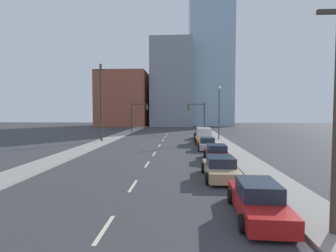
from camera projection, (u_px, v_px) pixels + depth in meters
name	position (u px, v px, depth m)	size (l,w,h in m)	color
sidewalk_left	(129.00, 132.00, 54.71)	(2.61, 105.25, 0.12)	gray
sidewalk_right	(208.00, 132.00, 53.84)	(2.61, 105.25, 0.12)	gray
lane_stripe_at_8m	(105.00, 229.00, 9.49)	(0.16, 2.40, 0.01)	beige
lane_stripe_at_13m	(133.00, 186.00, 15.01)	(0.16, 2.40, 0.01)	beige
lane_stripe_at_19m	(147.00, 164.00, 21.14)	(0.16, 2.40, 0.01)	beige
lane_stripe_at_25m	(154.00, 154.00, 26.37)	(0.16, 2.40, 0.01)	beige
lane_stripe_at_31m	(159.00, 146.00, 32.89)	(0.16, 2.40, 0.01)	beige
lane_stripe_at_37m	(163.00, 140.00, 38.82)	(0.16, 2.40, 0.01)	beige
lane_stripe_at_42m	(165.00, 137.00, 43.91)	(0.16, 2.40, 0.01)	beige
lane_stripe_at_47m	(167.00, 134.00, 49.09)	(0.16, 2.40, 0.01)	beige
building_brick_left	(124.00, 100.00, 78.44)	(14.00, 16.00, 15.73)	#9E513D
building_office_center	(172.00, 85.00, 81.42)	(12.00, 20.00, 25.05)	gray
building_glass_right	(209.00, 60.00, 84.34)	(13.00, 20.00, 41.88)	#99B7CC
traffic_signal_left	(136.00, 113.00, 54.20)	(3.57, 0.35, 6.20)	#38383D
traffic_signal_right	(200.00, 113.00, 53.51)	(3.57, 0.35, 6.20)	#38383D
utility_pole_left_mid	(101.00, 102.00, 36.80)	(1.60, 0.32, 10.90)	#473D33
street_lamp	(219.00, 109.00, 38.91)	(0.44, 0.44, 8.02)	#4C4C51
sedan_red	(258.00, 200.00, 10.61)	(2.15, 4.86, 1.44)	red
sedan_tan	(220.00, 168.00, 16.74)	(2.18, 4.79, 1.40)	tan
sedan_maroon	(217.00, 153.00, 23.02)	(2.19, 4.63, 1.36)	maroon
sedan_silver	(207.00, 144.00, 29.41)	(2.25, 4.37, 1.36)	#B2B2BC
box_truck_orange	(204.00, 136.00, 35.05)	(2.41, 5.75, 2.10)	orange
sedan_black	(201.00, 134.00, 41.21)	(2.00, 4.70, 1.46)	black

